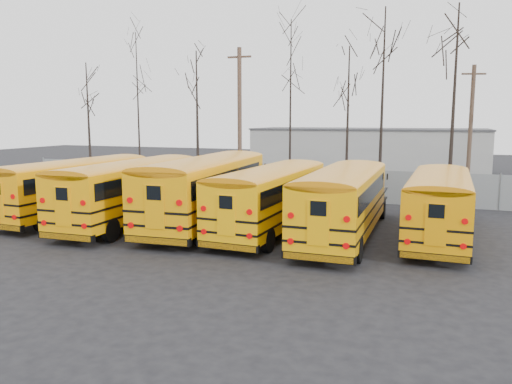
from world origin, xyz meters
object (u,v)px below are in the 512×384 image
at_px(bus_b, 133,186).
at_px(bus_e, 344,197).
at_px(bus_d, 272,193).
at_px(bus_c, 208,185).
at_px(utility_pole_left, 240,117).
at_px(bus_f, 439,200).
at_px(utility_pole_right, 470,131).
at_px(bus_a, 78,183).

height_order(bus_b, bus_e, bus_b).
bearing_deg(bus_d, bus_c, 177.92).
bearing_deg(bus_e, bus_c, 175.50).
distance_m(bus_e, utility_pole_left, 17.33).
height_order(bus_d, utility_pole_left, utility_pole_left).
height_order(bus_c, bus_f, bus_c).
relative_size(utility_pole_left, utility_pole_right, 1.21).
bearing_deg(bus_c, utility_pole_left, 102.05).
distance_m(bus_b, bus_e, 10.16).
xyz_separation_m(bus_d, bus_f, (7.05, 1.03, -0.06)).
xyz_separation_m(bus_b, utility_pole_left, (-0.10, 14.01, 3.39)).
bearing_deg(bus_e, bus_b, -177.82).
relative_size(bus_a, bus_e, 1.00).
relative_size(bus_e, utility_pole_right, 1.31).
height_order(bus_b, utility_pole_right, utility_pole_right).
distance_m(bus_a, bus_f, 17.62).
bearing_deg(utility_pole_left, bus_b, -90.13).
height_order(bus_a, bus_b, bus_b).
height_order(bus_e, utility_pole_right, utility_pole_right).
distance_m(bus_d, bus_f, 7.13).
height_order(bus_d, bus_f, bus_d).
bearing_deg(bus_a, bus_e, 2.60).
bearing_deg(utility_pole_right, bus_d, -140.31).
xyz_separation_m(bus_e, bus_f, (3.79, 1.25, -0.10)).
bearing_deg(bus_c, bus_e, -7.69).
bearing_deg(bus_c, bus_f, 0.69).
bearing_deg(bus_a, bus_b, -4.42).
relative_size(bus_d, utility_pole_right, 1.29).
relative_size(bus_b, bus_e, 1.02).
height_order(bus_f, utility_pole_left, utility_pole_left).
bearing_deg(utility_pole_right, bus_c, -149.66).
bearing_deg(bus_a, utility_pole_left, 77.89).
bearing_deg(bus_d, bus_f, 10.44).
bearing_deg(bus_a, bus_f, 6.65).
bearing_deg(bus_c, utility_pole_right, 44.47).
distance_m(utility_pole_left, utility_pole_right, 15.73).
relative_size(bus_c, bus_f, 1.16).
relative_size(bus_a, bus_d, 1.02).
distance_m(bus_b, utility_pole_left, 14.41).
bearing_deg(bus_b, utility_pole_left, 88.78).
height_order(bus_a, bus_c, bus_c).
bearing_deg(bus_b, utility_pole_right, 40.96).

